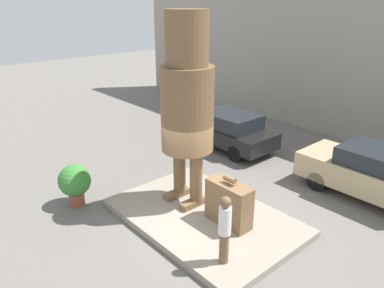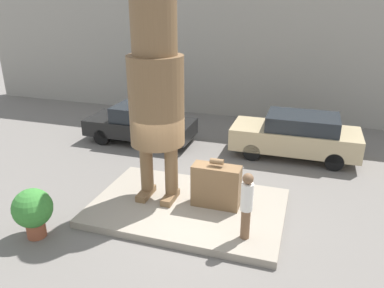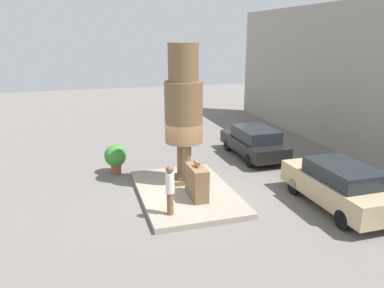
{
  "view_description": "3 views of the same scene",
  "coord_description": "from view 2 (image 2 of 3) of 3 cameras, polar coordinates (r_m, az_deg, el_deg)",
  "views": [
    {
      "loc": [
        6.32,
        -5.98,
        5.64
      ],
      "look_at": [
        -0.36,
        -0.11,
        2.15
      ],
      "focal_mm": 35.0,
      "sensor_mm": 36.0,
      "label": 1
    },
    {
      "loc": [
        2.76,
        -8.22,
        5.34
      ],
      "look_at": [
        0.04,
        0.25,
        1.83
      ],
      "focal_mm": 35.0,
      "sensor_mm": 36.0,
      "label": 2
    },
    {
      "loc": [
        12.17,
        -3.46,
        5.62
      ],
      "look_at": [
        0.02,
        0.23,
        1.93
      ],
      "focal_mm": 35.0,
      "sensor_mm": 36.0,
      "label": 3
    }
  ],
  "objects": [
    {
      "name": "giant_suitcase",
      "position": [
        9.79,
        3.7,
        -6.36
      ],
      "size": [
        1.25,
        0.5,
        1.34
      ],
      "color": "brown",
      "rests_on": "pedestal"
    },
    {
      "name": "parked_car_tan",
      "position": [
        13.62,
        15.61,
        1.35
      ],
      "size": [
        4.37,
        1.77,
        1.57
      ],
      "rotation": [
        0.0,
        0.0,
        3.14
      ],
      "color": "tan",
      "rests_on": "ground_plane"
    },
    {
      "name": "building_backdrop",
      "position": [
        17.53,
        8.99,
        15.61
      ],
      "size": [
        28.0,
        0.6,
        7.22
      ],
      "color": "gray",
      "rests_on": "ground_plane"
    },
    {
      "name": "parked_car_black",
      "position": [
        14.68,
        -7.66,
        3.2
      ],
      "size": [
        4.17,
        1.75,
        1.47
      ],
      "rotation": [
        0.0,
        0.0,
        3.14
      ],
      "color": "black",
      "rests_on": "ground_plane"
    },
    {
      "name": "ground_plane",
      "position": [
        10.19,
        -0.66,
        -10.09
      ],
      "size": [
        60.0,
        60.0,
        0.0
      ],
      "primitive_type": "plane",
      "color": "slate"
    },
    {
      "name": "statue_figure",
      "position": [
        9.4,
        -5.52,
        8.49
      ],
      "size": [
        1.41,
        1.41,
        5.2
      ],
      "color": "brown",
      "rests_on": "pedestal"
    },
    {
      "name": "pedestal",
      "position": [
        10.13,
        -0.66,
        -9.62
      ],
      "size": [
        5.03,
        3.33,
        0.19
      ],
      "color": "gray",
      "rests_on": "ground_plane"
    },
    {
      "name": "planter_pot",
      "position": [
        9.57,
        -23.1,
        -9.22
      ],
      "size": [
        0.92,
        0.92,
        1.24
      ],
      "color": "brown",
      "rests_on": "ground_plane"
    },
    {
      "name": "tourist",
      "position": [
        8.45,
        8.31,
        -8.96
      ],
      "size": [
        0.28,
        0.28,
        1.62
      ],
      "color": "brown",
      "rests_on": "pedestal"
    }
  ]
}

